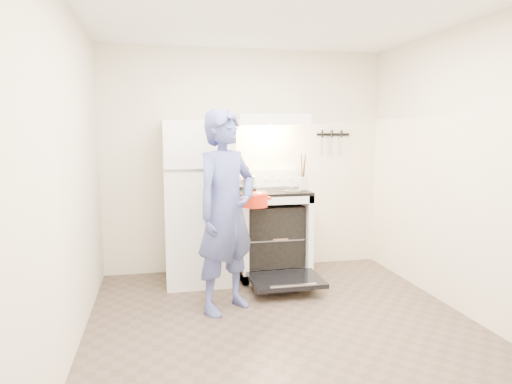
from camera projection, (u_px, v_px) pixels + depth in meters
floor at (288, 332)px, 3.64m from camera, size 3.60×3.60×0.00m
back_wall at (246, 161)px, 5.21m from camera, size 3.20×0.02×2.50m
refrigerator at (198, 202)px, 4.81m from camera, size 0.70×0.70×1.70m
stove_body at (272, 234)px, 5.05m from camera, size 0.76×0.65×0.92m
cooktop at (272, 191)px, 4.99m from camera, size 0.76×0.65×0.03m
backsplash at (266, 178)px, 5.25m from camera, size 0.76×0.07×0.20m
oven_door at (286, 280)px, 4.52m from camera, size 0.70×0.54×0.04m
oven_rack at (272, 236)px, 5.05m from camera, size 0.60×0.52×0.01m
range_hood at (271, 120)px, 4.96m from camera, size 0.76×0.50×0.12m
knife_strip at (333, 135)px, 5.38m from camera, size 0.40×0.02×0.03m
pizza_stone at (277, 236)px, 4.97m from camera, size 0.36×0.36×0.02m
tea_kettle at (244, 177)px, 5.12m from camera, size 0.21×0.18×0.26m
utensil_jar at (303, 183)px, 4.83m from camera, size 0.10×0.10×0.13m
person at (226, 212)px, 3.99m from camera, size 0.78×0.72×1.78m
dutch_oven at (254, 201)px, 4.43m from camera, size 0.33×0.26×0.22m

